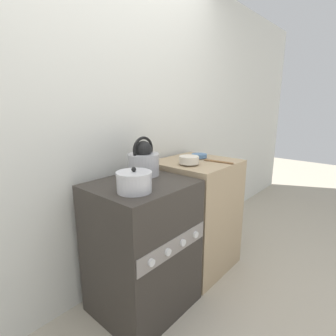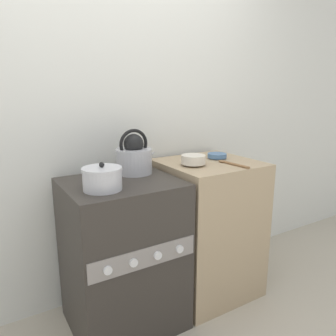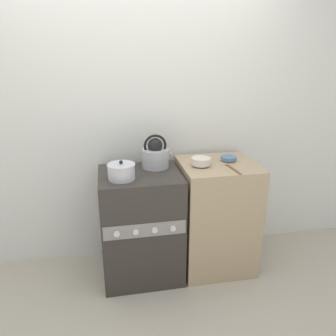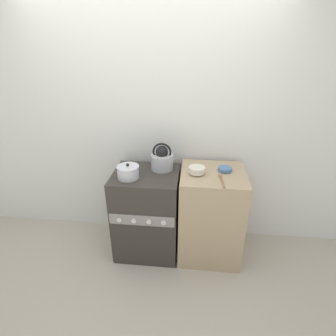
{
  "view_description": "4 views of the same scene",
  "coord_description": "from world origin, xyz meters",
  "px_view_note": "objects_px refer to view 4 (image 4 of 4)",
  "views": [
    {
      "loc": [
        -1.1,
        -0.91,
        1.41
      ],
      "look_at": [
        0.28,
        0.29,
        0.96
      ],
      "focal_mm": 28.0,
      "sensor_mm": 36.0,
      "label": 1
    },
    {
      "loc": [
        -0.7,
        -1.38,
        1.42
      ],
      "look_at": [
        0.3,
        0.25,
        0.96
      ],
      "focal_mm": 35.0,
      "sensor_mm": 36.0,
      "label": 2
    },
    {
      "loc": [
        -0.23,
        -2.12,
        1.8
      ],
      "look_at": [
        0.23,
        0.27,
        0.94
      ],
      "focal_mm": 35.0,
      "sensor_mm": 36.0,
      "label": 3
    },
    {
      "loc": [
        0.45,
        -1.94,
        2.05
      ],
      "look_at": [
        0.22,
        0.25,
        1.0
      ],
      "focal_mm": 28.0,
      "sensor_mm": 36.0,
      "label": 4
    }
  ],
  "objects_px": {
    "stove": "(147,213)",
    "cooking_pot": "(128,172)",
    "kettle": "(162,159)",
    "small_ceramic_bowl": "(225,169)",
    "enamel_bowl": "(197,170)"
  },
  "relations": [
    {
      "from": "stove",
      "to": "cooking_pot",
      "type": "height_order",
      "value": "cooking_pot"
    },
    {
      "from": "kettle",
      "to": "cooking_pot",
      "type": "xyz_separation_m",
      "value": [
        -0.29,
        -0.22,
        -0.04
      ]
    },
    {
      "from": "cooking_pot",
      "to": "stove",
      "type": "bearing_deg",
      "value": 34.7
    },
    {
      "from": "kettle",
      "to": "cooking_pot",
      "type": "bearing_deg",
      "value": -142.43
    },
    {
      "from": "cooking_pot",
      "to": "small_ceramic_bowl",
      "type": "height_order",
      "value": "cooking_pot"
    },
    {
      "from": "kettle",
      "to": "small_ceramic_bowl",
      "type": "distance_m",
      "value": 0.61
    },
    {
      "from": "kettle",
      "to": "enamel_bowl",
      "type": "xyz_separation_m",
      "value": [
        0.34,
        -0.14,
        -0.03
      ]
    },
    {
      "from": "enamel_bowl",
      "to": "small_ceramic_bowl",
      "type": "distance_m",
      "value": 0.28
    },
    {
      "from": "enamel_bowl",
      "to": "cooking_pot",
      "type": "bearing_deg",
      "value": -172.75
    },
    {
      "from": "stove",
      "to": "small_ceramic_bowl",
      "type": "bearing_deg",
      "value": 5.16
    },
    {
      "from": "stove",
      "to": "kettle",
      "type": "height_order",
      "value": "kettle"
    },
    {
      "from": "enamel_bowl",
      "to": "small_ceramic_bowl",
      "type": "xyz_separation_m",
      "value": [
        0.27,
        0.09,
        -0.02
      ]
    },
    {
      "from": "kettle",
      "to": "small_ceramic_bowl",
      "type": "xyz_separation_m",
      "value": [
        0.61,
        -0.06,
        -0.05
      ]
    },
    {
      "from": "cooking_pot",
      "to": "small_ceramic_bowl",
      "type": "distance_m",
      "value": 0.92
    },
    {
      "from": "stove",
      "to": "small_ceramic_bowl",
      "type": "xyz_separation_m",
      "value": [
        0.76,
        0.07,
        0.51
      ]
    }
  ]
}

